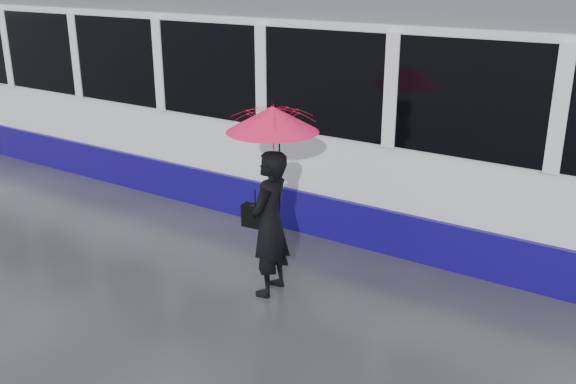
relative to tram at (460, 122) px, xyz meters
The scene contains 6 objects.
ground 3.22m from the tram, 115.80° to the right, with size 90.00×90.00×0.00m, color #27272C.
rails 2.03m from the tram, behind, with size 34.00×1.51×0.02m.
tram is the anchor object (origin of this frame).
woman 3.28m from the tram, 110.65° to the right, with size 0.64×0.42×1.74m, color black.
umbrella 3.19m from the tram, 109.80° to the right, with size 1.15×1.15×1.18m.
handbag 3.34m from the tram, 114.40° to the right, with size 0.33×0.18×0.45m.
Camera 1 is at (4.07, -6.05, 3.67)m, focal length 40.00 mm.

